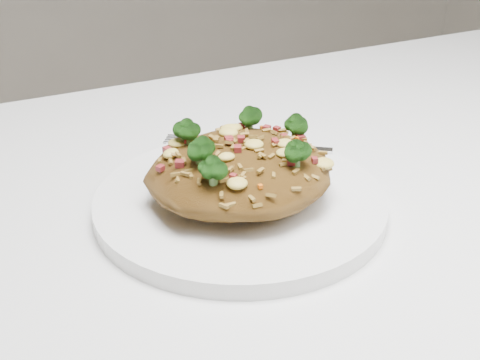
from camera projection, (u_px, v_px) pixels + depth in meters
name	position (u px, v px, depth m)	size (l,w,h in m)	color
dining_table	(277.00, 336.00, 0.56)	(1.20, 0.80, 0.75)	silver
plate	(240.00, 203.00, 0.56)	(0.24, 0.24, 0.01)	white
fried_rice	(240.00, 163.00, 0.54)	(0.15, 0.14, 0.07)	brown
fork	(256.00, 145.00, 0.64)	(0.14, 0.11, 0.00)	silver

